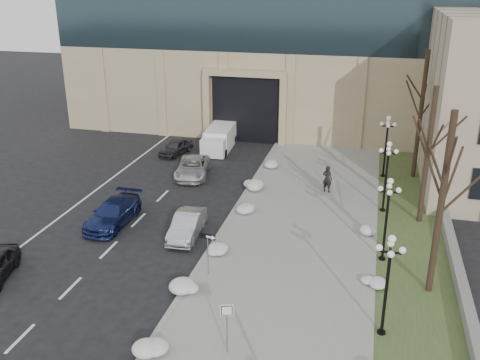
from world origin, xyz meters
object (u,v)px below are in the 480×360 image
object	(u,v)px
one_way_sign	(210,242)
lamppost_b	(387,209)
car_b	(187,225)
lamppost_a	(388,272)
pedestrian	(327,179)
lamppost_c	(387,167)
keep_sign	(227,318)
lamppost_d	(387,138)
car_d	(193,167)
car_c	(113,213)
car_e	(176,147)
box_truck	(219,139)

from	to	relation	value
one_way_sign	lamppost_b	size ratio (longest dim) A/B	0.50
car_b	lamppost_a	world-z (taller)	lamppost_a
car_b	pedestrian	world-z (taller)	pedestrian
lamppost_c	lamppost_b	bearing A→B (deg)	-90.00
keep_sign	lamppost_d	distance (m)	23.16
pedestrian	car_d	bearing A→B (deg)	13.37
car_c	car_e	xyz separation A→B (m)	(-1.08, 13.76, -0.10)
car_b	car_c	distance (m)	4.96
pedestrian	lamppost_c	bearing A→B (deg)	167.46
car_b	one_way_sign	bearing A→B (deg)	-60.51
lamppost_c	car_e	bearing A→B (deg)	155.28
one_way_sign	lamppost_c	xyz separation A→B (m)	(8.42, 10.29, 1.09)
car_e	lamppost_a	xyz separation A→B (m)	(17.13, -20.88, 2.44)
car_b	car_e	distance (m)	15.41
box_truck	lamppost_a	distance (m)	27.21
box_truck	lamppost_d	bearing A→B (deg)	-18.74
car_d	one_way_sign	world-z (taller)	one_way_sign
lamppost_a	lamppost_d	size ratio (longest dim) A/B	1.00
car_e	box_truck	size ratio (longest dim) A/B	0.61
lamppost_b	lamppost_d	distance (m)	13.00
car_d	lamppost_c	xyz separation A→B (m)	(14.05, -3.27, 2.39)
one_way_sign	keep_sign	size ratio (longest dim) A/B	1.01
box_truck	lamppost_b	size ratio (longest dim) A/B	1.28
car_e	lamppost_d	bearing A→B (deg)	7.83
lamppost_d	pedestrian	bearing A→B (deg)	-132.46
box_truck	lamppost_d	size ratio (longest dim) A/B	1.28
car_c	pedestrian	size ratio (longest dim) A/B	2.63
car_d	car_c	bearing A→B (deg)	-113.07
box_truck	lamppost_d	xyz separation A→B (m)	(13.96, -3.76, 2.16)
car_c	lamppost_b	distance (m)	16.23
car_e	lamppost_b	bearing A→B (deg)	-27.58
car_c	car_e	size ratio (longest dim) A/B	1.35
lamppost_c	lamppost_d	distance (m)	6.50
keep_sign	lamppost_a	distance (m)	6.79
one_way_sign	keep_sign	xyz separation A→B (m)	(2.39, -5.52, -0.24)
car_e	pedestrian	world-z (taller)	pedestrian
one_way_sign	lamppost_b	distance (m)	9.30
lamppost_b	lamppost_d	bearing A→B (deg)	90.00
box_truck	lamppost_d	distance (m)	14.62
car_d	lamppost_c	distance (m)	14.62
car_d	lamppost_d	world-z (taller)	lamppost_d
car_b	car_d	xyz separation A→B (m)	(-2.94, 9.57, -0.00)
lamppost_c	keep_sign	bearing A→B (deg)	-110.89
car_c	car_d	distance (m)	9.36
keep_sign	lamppost_c	world-z (taller)	lamppost_c
car_b	box_truck	size ratio (longest dim) A/B	0.69
one_way_sign	lamppost_b	bearing A→B (deg)	32.10
car_c	car_e	distance (m)	13.80
car_b	lamppost_a	distance (m)	13.19
lamppost_a	car_e	bearing A→B (deg)	129.36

